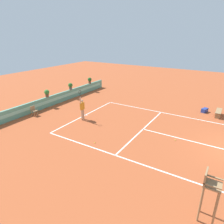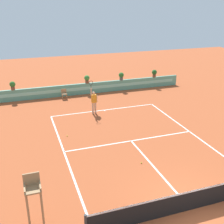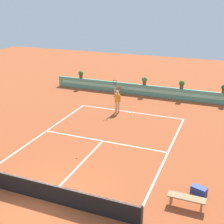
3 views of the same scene
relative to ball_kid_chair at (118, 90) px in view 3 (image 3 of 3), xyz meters
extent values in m
plane|color=#A84C28|center=(2.46, -9.66, -0.48)|extent=(60.00, 60.00, 0.00)
cube|color=white|center=(2.46, -3.77, -0.47)|extent=(8.22, 0.10, 0.01)
cube|color=white|center=(2.46, -9.26, -0.47)|extent=(8.22, 0.10, 0.01)
cube|color=white|center=(2.46, -12.46, -0.47)|extent=(0.10, 6.40, 0.01)
cube|color=white|center=(-1.65, -9.71, -0.47)|extent=(0.10, 11.89, 0.01)
cube|color=white|center=(6.57, -9.71, -0.47)|extent=(0.10, 11.89, 0.01)
cube|color=white|center=(2.46, -3.87, -0.47)|extent=(0.10, 0.20, 0.01)
cylinder|color=#333333|center=(6.87, -15.66, 0.02)|extent=(0.10, 0.10, 1.00)
cube|color=black|center=(2.46, -15.66, 0.00)|extent=(8.82, 0.02, 0.95)
cube|color=white|center=(2.46, -15.66, 0.44)|extent=(8.82, 0.03, 0.06)
cube|color=#599E84|center=(2.46, 0.73, 0.02)|extent=(18.00, 0.20, 1.00)
cube|color=#87CCB2|center=(2.46, 0.63, 0.07)|extent=(17.10, 0.01, 0.28)
cylinder|color=#99754C|center=(-0.18, -0.24, -0.25)|extent=(0.05, 0.05, 0.45)
cylinder|color=#99754C|center=(0.18, -0.24, -0.25)|extent=(0.05, 0.05, 0.45)
cylinder|color=#99754C|center=(-0.18, 0.11, -0.25)|extent=(0.05, 0.05, 0.45)
cylinder|color=#99754C|center=(0.18, 0.11, -0.25)|extent=(0.05, 0.05, 0.45)
cube|color=#99754C|center=(0.00, -0.07, -0.01)|extent=(0.44, 0.44, 0.04)
cube|color=#99754C|center=(0.00, 0.13, 0.19)|extent=(0.44, 0.04, 0.36)
cube|color=#99754C|center=(7.65, -13.79, -0.25)|extent=(0.08, 0.40, 0.45)
cube|color=#99754C|center=(8.93, -13.79, -0.25)|extent=(0.08, 0.40, 0.45)
cube|color=#99754C|center=(8.29, -13.79, 0.00)|extent=(1.60, 0.44, 0.06)
cube|color=navy|center=(8.69, -12.63, -0.30)|extent=(0.78, 0.56, 0.36)
cylinder|color=tan|center=(1.63, -4.21, -0.03)|extent=(0.14, 0.14, 0.90)
cylinder|color=tan|center=(1.43, -4.23, -0.03)|extent=(0.14, 0.14, 0.90)
cube|color=orange|center=(1.53, -4.22, 0.72)|extent=(0.38, 0.25, 0.60)
sphere|color=tan|center=(1.53, -4.22, 1.15)|extent=(0.22, 0.22, 0.22)
cylinder|color=tan|center=(1.33, -4.23, 1.27)|extent=(0.09, 0.09, 0.55)
cylinder|color=black|center=(1.33, -4.23, 1.69)|extent=(0.04, 0.04, 0.24)
torus|color=#262626|center=(1.33, -4.23, 1.95)|extent=(0.31, 0.05, 0.31)
cylinder|color=tan|center=(1.75, -4.20, 0.67)|extent=(0.09, 0.09, 0.50)
sphere|color=#CCE033|center=(-1.13, -7.38, -0.44)|extent=(0.07, 0.07, 0.07)
sphere|color=#CCE033|center=(1.98, -11.79, -0.44)|extent=(0.07, 0.07, 0.07)
cylinder|color=#514C47|center=(5.56, 0.73, 0.66)|extent=(0.32, 0.32, 0.28)
sphere|color=#2D6B28|center=(5.56, 0.73, 1.01)|extent=(0.48, 0.48, 0.48)
cylinder|color=brown|center=(-4.13, 0.73, 0.66)|extent=(0.32, 0.32, 0.28)
sphere|color=#2D6B28|center=(-4.13, 0.73, 1.01)|extent=(0.48, 0.48, 0.48)
cylinder|color=brown|center=(2.25, 0.73, 0.66)|extent=(0.32, 0.32, 0.28)
sphere|color=#387F33|center=(2.25, 0.73, 1.01)|extent=(0.48, 0.48, 0.48)
cylinder|color=brown|center=(9.00, 0.73, 0.66)|extent=(0.32, 0.32, 0.28)
sphere|color=#235B23|center=(9.00, 0.73, 1.01)|extent=(0.48, 0.48, 0.48)
camera|label=1|loc=(-10.39, -14.39, 6.20)|focal=32.23mm
camera|label=2|loc=(-3.60, -23.32, 7.47)|focal=45.10mm
camera|label=3|loc=(9.33, -25.00, 8.00)|focal=48.99mm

